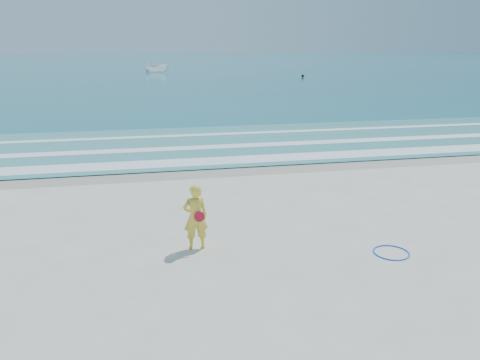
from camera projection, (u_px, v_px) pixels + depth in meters
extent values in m
plane|color=silver|center=(277.00, 265.00, 11.38)|extent=(400.00, 400.00, 0.00)
cube|color=#B2A893|center=(218.00, 169.00, 19.83)|extent=(400.00, 2.40, 0.00)
cube|color=#19727F|center=(154.00, 64.00, 109.94)|extent=(400.00, 190.00, 0.04)
cube|color=#59B7AD|center=(203.00, 144.00, 24.51)|extent=(400.00, 10.00, 0.01)
cube|color=white|center=(214.00, 161.00, 21.03)|extent=(400.00, 1.40, 0.01)
cube|color=white|center=(205.00, 147.00, 23.76)|extent=(400.00, 0.90, 0.01)
cube|color=white|center=(198.00, 135.00, 26.85)|extent=(400.00, 0.60, 0.01)
torus|color=blue|center=(391.00, 253.00, 12.01)|extent=(1.07, 1.07, 0.03)
imported|color=white|center=(157.00, 67.00, 79.79)|extent=(4.83, 3.25, 1.74)
sphere|color=black|center=(303.00, 76.00, 69.18)|extent=(0.43, 0.43, 0.43)
imported|color=yellow|center=(195.00, 217.00, 12.05)|extent=(0.66, 0.46, 1.75)
cylinder|color=red|center=(199.00, 217.00, 11.88)|extent=(0.27, 0.08, 0.27)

